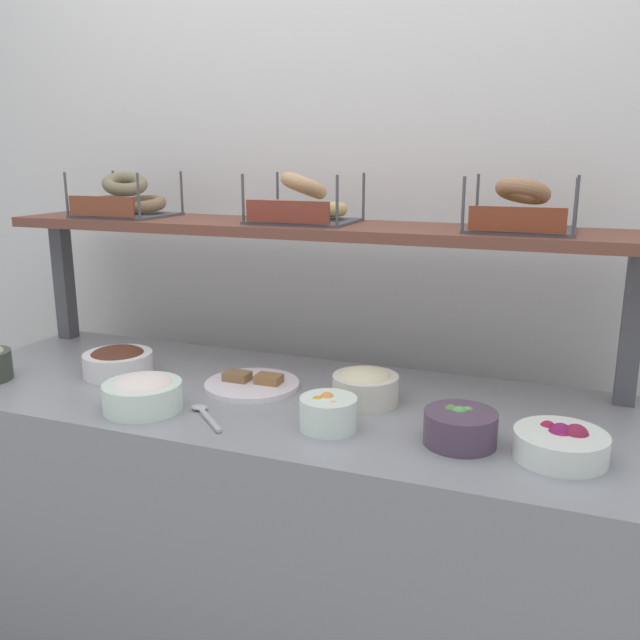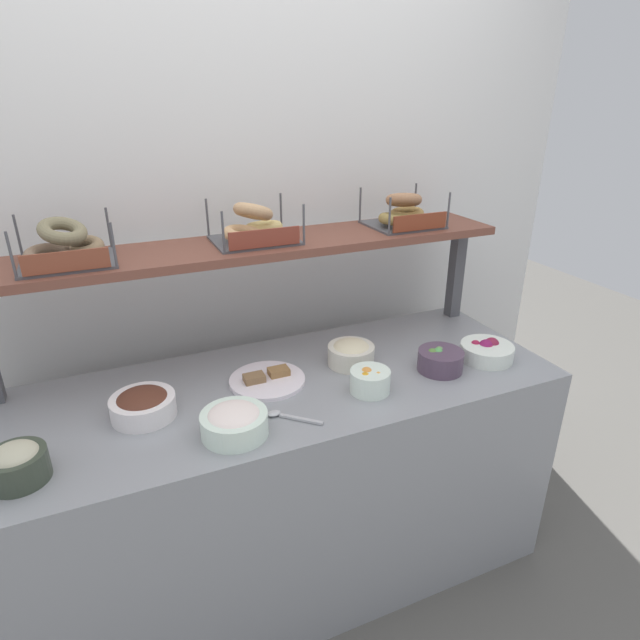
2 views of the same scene
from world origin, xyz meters
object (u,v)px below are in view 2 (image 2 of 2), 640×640
object	(u,v)px
bowl_beet_salad	(487,351)
serving_spoon_near_plate	(286,416)
bowl_tuna_salad	(17,464)
bagel_basket_plain	(254,228)
bagel_basket_poppy	(65,248)
serving_plate_white	(267,380)
bowl_cream_cheese	(234,421)
bowl_potato_salad	(351,353)
bowl_veggie_mix	(440,360)
bowl_fruit_salad	(370,380)
bowl_chocolate_spread	(143,404)
bagel_basket_everything	(403,214)

from	to	relation	value
bowl_beet_salad	serving_spoon_near_plate	size ratio (longest dim) A/B	1.35
bowl_tuna_salad	bagel_basket_plain	world-z (taller)	bagel_basket_plain
serving_spoon_near_plate	bagel_basket_poppy	bearing A→B (deg)	139.81
serving_plate_white	bowl_cream_cheese	bearing A→B (deg)	-126.24
bowl_cream_cheese	bowl_potato_salad	bearing A→B (deg)	26.40
serving_plate_white	bagel_basket_poppy	world-z (taller)	bagel_basket_poppy
bowl_cream_cheese	bowl_tuna_salad	world-z (taller)	bowl_tuna_salad
serving_plate_white	bagel_basket_plain	xyz separation A→B (m)	(0.05, 0.25, 0.47)
bowl_veggie_mix	serving_plate_white	size ratio (longest dim) A/B	0.62
bowl_fruit_salad	bowl_chocolate_spread	distance (m)	0.72
bowl_fruit_salad	bowl_tuna_salad	bearing A→B (deg)	-178.60
bowl_tuna_salad	bowl_veggie_mix	bearing A→B (deg)	2.30
bagel_basket_plain	serving_plate_white	bearing A→B (deg)	-102.51
bowl_beet_salad	bowl_veggie_mix	bearing A→B (deg)	-179.65
bowl_fruit_salad	serving_spoon_near_plate	size ratio (longest dim) A/B	0.93
bowl_veggie_mix	bowl_fruit_salad	bearing A→B (deg)	-174.62
bowl_veggie_mix	bowl_beet_salad	world-z (taller)	bowl_veggie_mix
serving_plate_white	bagel_basket_everything	distance (m)	0.84
bowl_chocolate_spread	serving_plate_white	bearing A→B (deg)	5.94
serving_plate_white	bagel_basket_plain	bearing A→B (deg)	77.49
bowl_fruit_salad	bowl_chocolate_spread	xyz separation A→B (m)	(-0.71, 0.15, 0.00)
bowl_fruit_salad	bowl_potato_salad	size ratio (longest dim) A/B	0.79
bowl_potato_salad	bowl_cream_cheese	bearing A→B (deg)	-153.60
bagel_basket_poppy	bowl_veggie_mix	bearing A→B (deg)	-18.69
bowl_veggie_mix	serving_plate_white	bearing A→B (deg)	164.66
bowl_veggie_mix	bowl_fruit_salad	xyz separation A→B (m)	(-0.30, -0.03, 0.00)
bowl_fruit_salad	serving_spoon_near_plate	world-z (taller)	bowl_fruit_salad
serving_plate_white	bowl_fruit_salad	bearing A→B (deg)	-33.00
bowl_veggie_mix	bowl_potato_salad	size ratio (longest dim) A/B	0.95
bowl_veggie_mix	bowl_beet_salad	distance (m)	0.21
serving_spoon_near_plate	bagel_basket_plain	world-z (taller)	bagel_basket_plain
bowl_potato_salad	serving_plate_white	size ratio (longest dim) A/B	0.65
bowl_potato_salad	bowl_chocolate_spread	bearing A→B (deg)	-176.34
serving_plate_white	bowl_veggie_mix	bearing A→B (deg)	-15.34
bowl_veggie_mix	bagel_basket_poppy	world-z (taller)	bagel_basket_poppy
bowl_chocolate_spread	bagel_basket_everything	bearing A→B (deg)	14.72
bowl_fruit_salad	bagel_basket_plain	bearing A→B (deg)	118.77
bowl_cream_cheese	serving_plate_white	distance (m)	0.31
bowl_fruit_salad	bowl_beet_salad	bearing A→B (deg)	3.31
bowl_potato_salad	bagel_basket_poppy	size ratio (longest dim) A/B	0.61
bowl_tuna_salad	bagel_basket_plain	xyz separation A→B (m)	(0.79, 0.46, 0.43)
serving_spoon_near_plate	bagel_basket_everything	bearing A→B (deg)	34.71
bowl_chocolate_spread	bagel_basket_plain	distance (m)	0.70
bowl_chocolate_spread	bagel_basket_plain	bearing A→B (deg)	31.78
bagel_basket_plain	serving_spoon_near_plate	bearing A→B (deg)	-98.44
bowl_cream_cheese	serving_spoon_near_plate	size ratio (longest dim) A/B	1.36
bagel_basket_plain	bowl_veggie_mix	bearing A→B (deg)	-37.13
bowl_veggie_mix	bowl_tuna_salad	world-z (taller)	bowl_tuna_salad
bowl_veggie_mix	bowl_beet_salad	bearing A→B (deg)	0.35
bowl_fruit_salad	bowl_potato_salad	world-z (taller)	bowl_potato_salad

